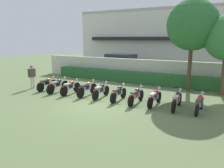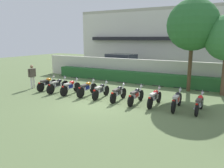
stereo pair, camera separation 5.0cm
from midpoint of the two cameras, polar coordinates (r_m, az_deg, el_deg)
The scene contains 17 objects.
ground at distance 11.51m, azimuth -3.70°, elevation -5.31°, with size 60.00×60.00×0.00m, color #607547.
building at distance 25.69m, azimuth 15.62°, elevation 10.82°, with size 20.20×6.50×6.36m.
compound_wall at distance 17.46m, azimuth 8.56°, elevation 3.35°, with size 19.19×0.30×1.75m, color beige.
hedge_row at distance 16.88m, azimuth 7.70°, elevation 1.55°, with size 15.35×0.70×0.85m, color #28602D.
parked_car at distance 21.45m, azimuth 2.50°, elevation 5.15°, with size 4.70×2.56×1.89m.
tree_near_inspector at distance 14.86m, azimuth 19.87°, elevation 14.01°, with size 3.13×3.13×5.72m.
motorcycle_in_row_0 at distance 15.24m, azimuth -16.43°, elevation 0.17°, with size 0.60×1.81×0.96m.
motorcycle_in_row_1 at distance 14.47m, azimuth -13.85°, elevation -0.25°, with size 0.60×1.97×0.97m.
motorcycle_in_row_2 at distance 13.78m, azimuth -10.74°, elevation -0.72°, with size 0.60×1.85×0.96m.
motorcycle_in_row_3 at distance 13.24m, azimuth -6.54°, elevation -1.05°, with size 0.60×1.93×0.98m.
motorcycle_in_row_4 at distance 12.69m, azimuth -2.98°, elevation -1.62°, with size 0.60×1.84×0.95m.
motorcycle_in_row_5 at distance 12.10m, azimuth 1.54°, elevation -2.27°, with size 0.60×1.82×0.95m.
motorcycle_in_row_6 at distance 11.64m, azimuth 6.06°, elevation -2.89°, with size 0.60×1.91×0.95m.
motorcycle_in_row_7 at distance 11.41m, azimuth 10.76°, elevation -3.32°, with size 0.60×1.87×0.95m.
motorcycle_in_row_8 at distance 11.11m, azimuth 16.18°, elevation -3.92°, with size 0.60×1.95×0.98m.
motorcycle_in_row_9 at distance 10.95m, azimuth 21.41°, elevation -4.58°, with size 0.60×1.81×0.95m.
inspector_person at distance 15.99m, azimuth -19.95°, elevation 2.24°, with size 0.22×0.65×1.59m.
Camera 1 is at (5.89, -9.30, 3.34)m, focal length 35.65 mm.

